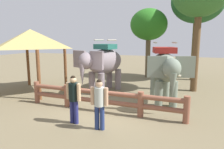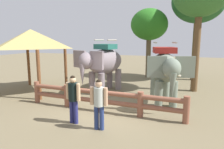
{
  "view_description": "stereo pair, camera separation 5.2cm",
  "coord_description": "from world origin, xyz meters",
  "px_view_note": "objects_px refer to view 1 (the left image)",
  "views": [
    {
      "loc": [
        3.31,
        -8.1,
        3.15
      ],
      "look_at": [
        0.0,
        1.39,
        1.4
      ],
      "focal_mm": 33.23,
      "sensor_mm": 36.0,
      "label": 1
    },
    {
      "loc": [
        3.36,
        -8.08,
        3.15
      ],
      "look_at": [
        0.0,
        1.39,
        1.4
      ],
      "focal_mm": 33.23,
      "sensor_mm": 36.0,
      "label": 2
    }
  ],
  "objects_px": {
    "tourist_man_in_blue": "(99,101)",
    "tree_far_right": "(149,25)",
    "elephant_near_left": "(103,63)",
    "tree_back_center": "(198,2)",
    "log_fence": "(101,98)",
    "elephant_center": "(165,69)",
    "tourist_woman_in_black": "(74,96)",
    "thatched_shelter": "(31,39)"
  },
  "relations": [
    {
      "from": "log_fence",
      "to": "elephant_near_left",
      "type": "xyz_separation_m",
      "value": [
        -1.16,
        3.17,
        1.13
      ]
    },
    {
      "from": "tourist_woman_in_black",
      "to": "tourist_man_in_blue",
      "type": "xyz_separation_m",
      "value": [
        1.11,
        -0.2,
        -0.02
      ]
    },
    {
      "from": "elephant_near_left",
      "to": "tourist_woman_in_black",
      "type": "distance_m",
      "value": 4.8
    },
    {
      "from": "elephant_center",
      "to": "tree_far_right",
      "type": "distance_m",
      "value": 7.37
    },
    {
      "from": "log_fence",
      "to": "thatched_shelter",
      "type": "height_order",
      "value": "thatched_shelter"
    },
    {
      "from": "tourist_man_in_blue",
      "to": "tree_far_right",
      "type": "relative_size",
      "value": 0.33
    },
    {
      "from": "elephant_near_left",
      "to": "elephant_center",
      "type": "distance_m",
      "value": 3.75
    },
    {
      "from": "elephant_center",
      "to": "thatched_shelter",
      "type": "distance_m",
      "value": 7.75
    },
    {
      "from": "tourist_woman_in_black",
      "to": "thatched_shelter",
      "type": "relative_size",
      "value": 0.46
    },
    {
      "from": "tree_far_right",
      "to": "elephant_center",
      "type": "bearing_deg",
      "value": -73.82
    },
    {
      "from": "thatched_shelter",
      "to": "tree_back_center",
      "type": "distance_m",
      "value": 11.82
    },
    {
      "from": "tourist_man_in_blue",
      "to": "tree_back_center",
      "type": "distance_m",
      "value": 12.07
    },
    {
      "from": "log_fence",
      "to": "elephant_near_left",
      "type": "height_order",
      "value": "elephant_near_left"
    },
    {
      "from": "elephant_center",
      "to": "tree_back_center",
      "type": "xyz_separation_m",
      "value": [
        1.57,
        6.68,
        4.1
      ]
    },
    {
      "from": "elephant_near_left",
      "to": "thatched_shelter",
      "type": "height_order",
      "value": "thatched_shelter"
    },
    {
      "from": "tree_back_center",
      "to": "tree_far_right",
      "type": "relative_size",
      "value": 1.36
    },
    {
      "from": "tourist_woman_in_black",
      "to": "log_fence",
      "type": "bearing_deg",
      "value": 72.91
    },
    {
      "from": "elephant_near_left",
      "to": "tree_far_right",
      "type": "distance_m",
      "value": 6.37
    },
    {
      "from": "tourist_man_in_blue",
      "to": "tree_far_right",
      "type": "distance_m",
      "value": 11.0
    },
    {
      "from": "elephant_near_left",
      "to": "thatched_shelter",
      "type": "relative_size",
      "value": 0.93
    },
    {
      "from": "log_fence",
      "to": "tree_back_center",
      "type": "relative_size",
      "value": 0.97
    },
    {
      "from": "log_fence",
      "to": "tourist_man_in_blue",
      "type": "distance_m",
      "value": 1.89
    },
    {
      "from": "log_fence",
      "to": "tourist_man_in_blue",
      "type": "height_order",
      "value": "tourist_man_in_blue"
    },
    {
      "from": "elephant_center",
      "to": "tree_back_center",
      "type": "bearing_deg",
      "value": 76.75
    },
    {
      "from": "tourist_woman_in_black",
      "to": "tree_back_center",
      "type": "relative_size",
      "value": 0.24
    },
    {
      "from": "elephant_near_left",
      "to": "tree_back_center",
      "type": "height_order",
      "value": "tree_back_center"
    },
    {
      "from": "log_fence",
      "to": "tourist_woman_in_black",
      "type": "xyz_separation_m",
      "value": [
        -0.47,
        -1.53,
        0.45
      ]
    },
    {
      "from": "elephant_center",
      "to": "tourist_woman_in_black",
      "type": "relative_size",
      "value": 1.96
    },
    {
      "from": "elephant_near_left",
      "to": "tourist_woman_in_black",
      "type": "xyz_separation_m",
      "value": [
        0.69,
        -4.7,
        -0.68
      ]
    },
    {
      "from": "log_fence",
      "to": "tourist_man_in_blue",
      "type": "bearing_deg",
      "value": -69.57
    },
    {
      "from": "log_fence",
      "to": "tree_back_center",
      "type": "xyz_separation_m",
      "value": [
        4.02,
        8.84,
        5.18
      ]
    },
    {
      "from": "elephant_near_left",
      "to": "tree_back_center",
      "type": "distance_m",
      "value": 8.68
    },
    {
      "from": "tourist_man_in_blue",
      "to": "tree_back_center",
      "type": "height_order",
      "value": "tree_back_center"
    },
    {
      "from": "elephant_near_left",
      "to": "tree_back_center",
      "type": "relative_size",
      "value": 0.5
    },
    {
      "from": "tourist_woman_in_black",
      "to": "elephant_center",
      "type": "bearing_deg",
      "value": 51.58
    },
    {
      "from": "thatched_shelter",
      "to": "tree_back_center",
      "type": "bearing_deg",
      "value": 37.06
    },
    {
      "from": "thatched_shelter",
      "to": "tree_back_center",
      "type": "relative_size",
      "value": 0.53
    },
    {
      "from": "elephant_near_left",
      "to": "tourist_woman_in_black",
      "type": "relative_size",
      "value": 2.03
    },
    {
      "from": "elephant_center",
      "to": "tourist_woman_in_black",
      "type": "bearing_deg",
      "value": -128.42
    },
    {
      "from": "tree_back_center",
      "to": "tree_far_right",
      "type": "bearing_deg",
      "value": -179.55
    },
    {
      "from": "tourist_woman_in_black",
      "to": "tree_back_center",
      "type": "bearing_deg",
      "value": 66.56
    },
    {
      "from": "tree_far_right",
      "to": "tourist_woman_in_black",
      "type": "bearing_deg",
      "value": -95.47
    }
  ]
}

